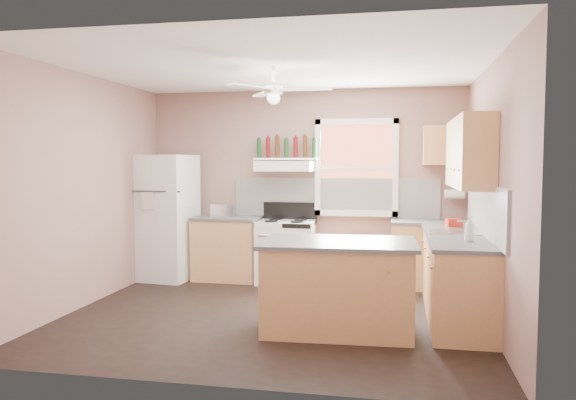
% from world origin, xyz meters
% --- Properties ---
extents(floor, '(4.50, 4.50, 0.00)m').
position_xyz_m(floor, '(0.00, 0.00, 0.00)').
color(floor, black).
rests_on(floor, ground).
extents(ceiling, '(4.50, 4.50, 0.00)m').
position_xyz_m(ceiling, '(0.00, 0.00, 2.70)').
color(ceiling, white).
rests_on(ceiling, ground).
extents(wall_back, '(4.50, 0.05, 2.70)m').
position_xyz_m(wall_back, '(0.00, 2.02, 1.35)').
color(wall_back, '#8A675C').
rests_on(wall_back, ground).
extents(wall_right, '(0.05, 4.00, 2.70)m').
position_xyz_m(wall_right, '(2.27, 0.00, 1.35)').
color(wall_right, '#8A675C').
rests_on(wall_right, ground).
extents(wall_left, '(0.05, 4.00, 2.70)m').
position_xyz_m(wall_left, '(-2.27, 0.00, 1.35)').
color(wall_left, '#8A675C').
rests_on(wall_left, ground).
extents(backsplash_back, '(2.90, 0.03, 0.55)m').
position_xyz_m(backsplash_back, '(0.45, 1.99, 1.18)').
color(backsplash_back, white).
rests_on(backsplash_back, wall_back).
extents(backsplash_right, '(0.03, 2.60, 0.55)m').
position_xyz_m(backsplash_right, '(2.23, 0.30, 1.18)').
color(backsplash_right, white).
rests_on(backsplash_right, wall_right).
extents(window_view, '(1.00, 0.02, 1.20)m').
position_xyz_m(window_view, '(0.75, 1.98, 1.60)').
color(window_view, brown).
rests_on(window_view, wall_back).
extents(window_frame, '(1.16, 0.07, 1.36)m').
position_xyz_m(window_frame, '(0.75, 1.96, 1.60)').
color(window_frame, white).
rests_on(window_frame, wall_back).
extents(refrigerator, '(0.82, 0.80, 1.78)m').
position_xyz_m(refrigerator, '(-1.93, 1.56, 0.89)').
color(refrigerator, white).
rests_on(refrigerator, floor).
extents(base_cabinet_left, '(0.90, 0.60, 0.86)m').
position_xyz_m(base_cabinet_left, '(-1.06, 1.70, 0.43)').
color(base_cabinet_left, '#B5844B').
rests_on(base_cabinet_left, floor).
extents(counter_left, '(0.92, 0.62, 0.04)m').
position_xyz_m(counter_left, '(-1.06, 1.70, 0.88)').
color(counter_left, '#47474A').
rests_on(counter_left, base_cabinet_left).
extents(toaster, '(0.32, 0.24, 0.18)m').
position_xyz_m(toaster, '(-1.10, 1.59, 0.99)').
color(toaster, silver).
rests_on(toaster, counter_left).
extents(stove, '(0.80, 0.66, 0.86)m').
position_xyz_m(stove, '(-0.19, 1.66, 0.43)').
color(stove, white).
rests_on(stove, floor).
extents(range_hood, '(0.78, 0.50, 0.14)m').
position_xyz_m(range_hood, '(-0.23, 1.75, 1.62)').
color(range_hood, white).
rests_on(range_hood, wall_back).
extents(bottle_shelf, '(0.90, 0.26, 0.03)m').
position_xyz_m(bottle_shelf, '(-0.23, 1.87, 1.72)').
color(bottle_shelf, white).
rests_on(bottle_shelf, range_hood).
extents(cart, '(0.70, 0.54, 0.63)m').
position_xyz_m(cart, '(0.66, 1.75, 0.31)').
color(cart, '#B5844B').
rests_on(cart, floor).
extents(base_cabinet_corner, '(1.00, 0.60, 0.86)m').
position_xyz_m(base_cabinet_corner, '(1.75, 1.70, 0.43)').
color(base_cabinet_corner, '#B5844B').
rests_on(base_cabinet_corner, floor).
extents(base_cabinet_right, '(0.60, 2.20, 0.86)m').
position_xyz_m(base_cabinet_right, '(1.95, 0.30, 0.43)').
color(base_cabinet_right, '#B5844B').
rests_on(base_cabinet_right, floor).
extents(counter_corner, '(1.02, 0.62, 0.04)m').
position_xyz_m(counter_corner, '(1.75, 1.70, 0.88)').
color(counter_corner, '#47474A').
rests_on(counter_corner, base_cabinet_corner).
extents(counter_right, '(0.62, 2.22, 0.04)m').
position_xyz_m(counter_right, '(1.94, 0.30, 0.88)').
color(counter_right, '#47474A').
rests_on(counter_right, base_cabinet_right).
extents(sink, '(0.55, 0.45, 0.03)m').
position_xyz_m(sink, '(1.94, 0.50, 0.90)').
color(sink, silver).
rests_on(sink, counter_right).
extents(faucet, '(0.03, 0.03, 0.14)m').
position_xyz_m(faucet, '(2.10, 0.50, 0.97)').
color(faucet, silver).
rests_on(faucet, sink).
extents(upper_cabinet_right, '(0.33, 1.80, 0.76)m').
position_xyz_m(upper_cabinet_right, '(2.08, 0.50, 1.78)').
color(upper_cabinet_right, '#B5844B').
rests_on(upper_cabinet_right, wall_right).
extents(upper_cabinet_corner, '(0.60, 0.33, 0.52)m').
position_xyz_m(upper_cabinet_corner, '(1.95, 1.83, 1.90)').
color(upper_cabinet_corner, '#B5844B').
rests_on(upper_cabinet_corner, wall_back).
extents(paper_towel, '(0.26, 0.12, 0.12)m').
position_xyz_m(paper_towel, '(2.07, 1.86, 1.25)').
color(paper_towel, white).
rests_on(paper_towel, wall_back).
extents(island, '(1.48, 0.98, 0.86)m').
position_xyz_m(island, '(0.75, -0.41, 0.43)').
color(island, '#B5844B').
rests_on(island, floor).
extents(island_top, '(1.57, 1.06, 0.04)m').
position_xyz_m(island_top, '(0.75, -0.41, 0.88)').
color(island_top, '#47474A').
rests_on(island_top, island).
extents(ceiling_fan_hub, '(0.20, 0.20, 0.08)m').
position_xyz_m(ceiling_fan_hub, '(0.00, 0.00, 2.45)').
color(ceiling_fan_hub, white).
rests_on(ceiling_fan_hub, ceiling).
extents(soap_bottle, '(0.12, 0.12, 0.25)m').
position_xyz_m(soap_bottle, '(2.02, -0.19, 1.02)').
color(soap_bottle, silver).
rests_on(soap_bottle, counter_right).
extents(red_caddy, '(0.21, 0.16, 0.10)m').
position_xyz_m(red_caddy, '(1.99, 1.05, 0.95)').
color(red_caddy, '#A61D0E').
rests_on(red_caddy, counter_right).
extents(wine_bottles, '(0.86, 0.06, 0.31)m').
position_xyz_m(wine_bottles, '(-0.23, 1.87, 1.88)').
color(wine_bottles, '#143819').
rests_on(wine_bottles, bottle_shelf).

